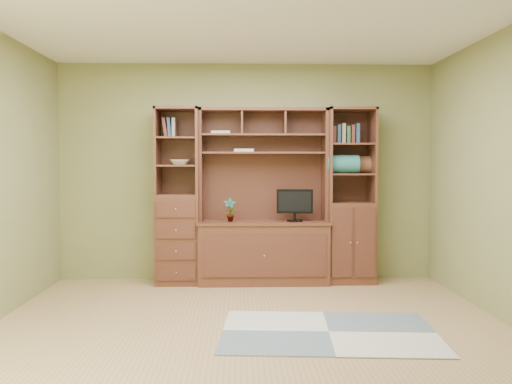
{
  "coord_description": "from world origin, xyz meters",
  "views": [
    {
      "loc": [
        -0.09,
        -4.57,
        1.4
      ],
      "look_at": [
        0.09,
        1.2,
        1.1
      ],
      "focal_mm": 38.0,
      "sensor_mm": 36.0,
      "label": 1
    }
  ],
  "objects_px": {
    "monitor": "(295,199)",
    "left_tower": "(178,196)",
    "right_tower": "(350,196)",
    "center_hutch": "(263,196)"
  },
  "relations": [
    {
      "from": "center_hutch",
      "to": "right_tower",
      "type": "xyz_separation_m",
      "value": [
        1.02,
        0.04,
        0.0
      ]
    },
    {
      "from": "monitor",
      "to": "left_tower",
      "type": "bearing_deg",
      "value": -178.0
    },
    {
      "from": "left_tower",
      "to": "monitor",
      "type": "relative_size",
      "value": 3.98
    },
    {
      "from": "center_hutch",
      "to": "left_tower",
      "type": "distance_m",
      "value": 1.0
    },
    {
      "from": "center_hutch",
      "to": "left_tower",
      "type": "bearing_deg",
      "value": 177.71
    },
    {
      "from": "monitor",
      "to": "right_tower",
      "type": "bearing_deg",
      "value": 11.62
    },
    {
      "from": "left_tower",
      "to": "monitor",
      "type": "xyz_separation_m",
      "value": [
        1.36,
        -0.07,
        -0.04
      ]
    },
    {
      "from": "left_tower",
      "to": "right_tower",
      "type": "bearing_deg",
      "value": 0.0
    },
    {
      "from": "monitor",
      "to": "center_hutch",
      "type": "bearing_deg",
      "value": 179.65
    },
    {
      "from": "center_hutch",
      "to": "monitor",
      "type": "height_order",
      "value": "center_hutch"
    }
  ]
}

